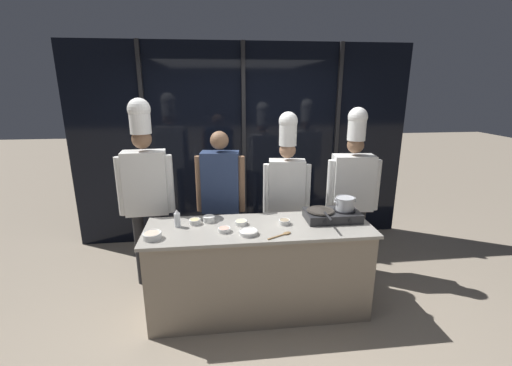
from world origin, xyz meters
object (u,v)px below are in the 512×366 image
object	(u,v)px
prep_bowl_noodles	(241,222)
squeeze_bottle_clear	(177,219)
prep_bowl_rice	(209,218)
serving_spoon_slotted	(284,234)
prep_bowl_shrimp	(224,229)
person_guest	(221,192)
chef_line	(353,183)
prep_bowl_mushrooms	(284,222)
chef_sous	(287,184)
stock_pot	(345,203)
portable_stove	(332,215)
frying_pan	(321,209)
prep_bowl_ginger	(195,221)
chef_head	(146,181)
prep_bowl_chicken	(152,235)
prep_bowl_onion	(248,232)

from	to	relation	value
prep_bowl_noodles	squeeze_bottle_clear	bearing A→B (deg)	178.67
prep_bowl_rice	serving_spoon_slotted	world-z (taller)	prep_bowl_rice
prep_bowl_shrimp	prep_bowl_rice	size ratio (longest dim) A/B	1.01
serving_spoon_slotted	prep_bowl_noodles	bearing A→B (deg)	142.24
person_guest	chef_line	bearing A→B (deg)	-172.19
prep_bowl_mushrooms	chef_sous	distance (m)	0.69
stock_pot	chef_sous	size ratio (longest dim) A/B	0.11
prep_bowl_shrimp	prep_bowl_noodles	size ratio (longest dim) A/B	0.96
portable_stove	squeeze_bottle_clear	size ratio (longest dim) A/B	3.07
person_guest	frying_pan	bearing A→B (deg)	157.12
prep_bowl_ginger	chef_sous	size ratio (longest dim) A/B	0.06
chef_head	prep_bowl_noodles	bearing A→B (deg)	145.76
portable_stove	person_guest	size ratio (longest dim) A/B	0.31
prep_bowl_rice	prep_bowl_noodles	xyz separation A→B (m)	(0.30, -0.11, -0.01)
frying_pan	prep_bowl_chicken	world-z (taller)	frying_pan
portable_stove	frying_pan	xyz separation A→B (m)	(-0.12, -0.01, 0.07)
prep_bowl_chicken	prep_bowl_onion	size ratio (longest dim) A/B	0.97
stock_pot	prep_bowl_noodles	world-z (taller)	stock_pot
serving_spoon_slotted	squeeze_bottle_clear	bearing A→B (deg)	162.93
chef_head	chef_line	size ratio (longest dim) A/B	1.06
prep_bowl_onion	chef_line	xyz separation A→B (m)	(1.26, 0.80, 0.18)
squeeze_bottle_clear	person_guest	distance (m)	0.70
chef_line	prep_bowl_mushrooms	bearing A→B (deg)	39.33
chef_head	chef_line	distance (m)	2.27
prep_bowl_noodles	person_guest	bearing A→B (deg)	107.03
prep_bowl_chicken	prep_bowl_onion	xyz separation A→B (m)	(0.83, -0.01, -0.01)
prep_bowl_noodles	prep_bowl_shrimp	bearing A→B (deg)	-137.77
prep_bowl_rice	prep_bowl_onion	bearing A→B (deg)	-43.62
prep_bowl_mushrooms	prep_bowl_onion	size ratio (longest dim) A/B	0.65
stock_pot	person_guest	bearing A→B (deg)	154.92
frying_pan	chef_line	distance (m)	0.78
frying_pan	chef_head	xyz separation A→B (m)	(-1.73, 0.55, 0.18)
frying_pan	prep_bowl_mushrooms	distance (m)	0.38
prep_bowl_chicken	chef_head	bearing A→B (deg)	102.81
squeeze_bottle_clear	prep_bowl_noodles	bearing A→B (deg)	-1.33
frying_pan	chef_head	world-z (taller)	chef_head
prep_bowl_chicken	prep_bowl_ginger	size ratio (longest dim) A/B	1.49
prep_bowl_noodles	serving_spoon_slotted	size ratio (longest dim) A/B	0.51
prep_bowl_onion	chef_line	bearing A→B (deg)	32.45
stock_pot	prep_bowl_chicken	bearing A→B (deg)	-172.38
prep_bowl_shrimp	serving_spoon_slotted	xyz separation A→B (m)	(0.52, -0.13, -0.02)
squeeze_bottle_clear	chef_head	xyz separation A→B (m)	(-0.37, 0.55, 0.22)
chef_head	prep_bowl_onion	bearing A→B (deg)	137.99
prep_bowl_ginger	serving_spoon_slotted	bearing A→B (deg)	-23.23
frying_pan	prep_bowl_shrimp	bearing A→B (deg)	-170.34
stock_pot	prep_bowl_rice	xyz separation A→B (m)	(-1.32, 0.09, -0.13)
prep_bowl_ginger	chef_head	size ratio (longest dim) A/B	0.05
serving_spoon_slotted	chef_sous	distance (m)	0.94
frying_pan	prep_bowl_onion	size ratio (longest dim) A/B	2.76
chef_sous	prep_bowl_ginger	bearing A→B (deg)	38.41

